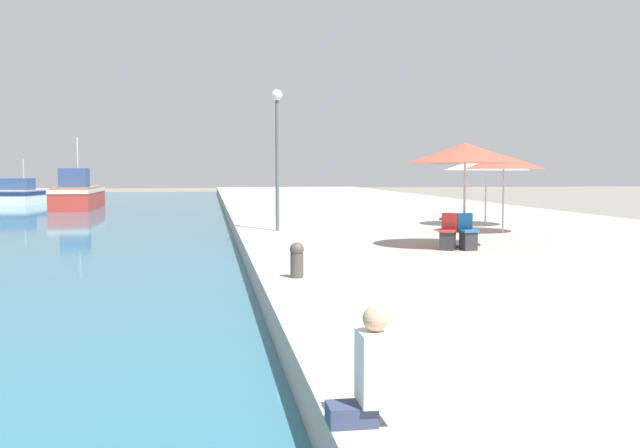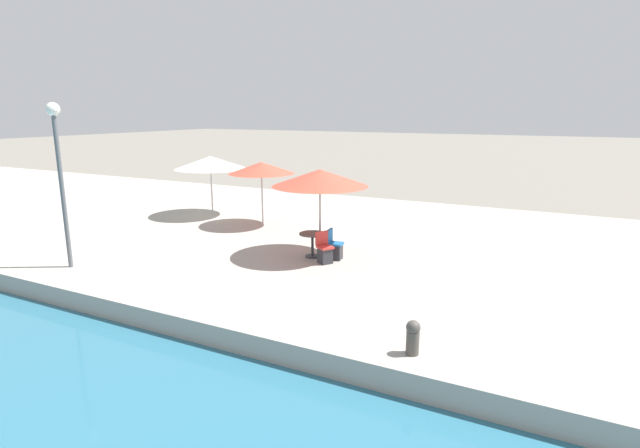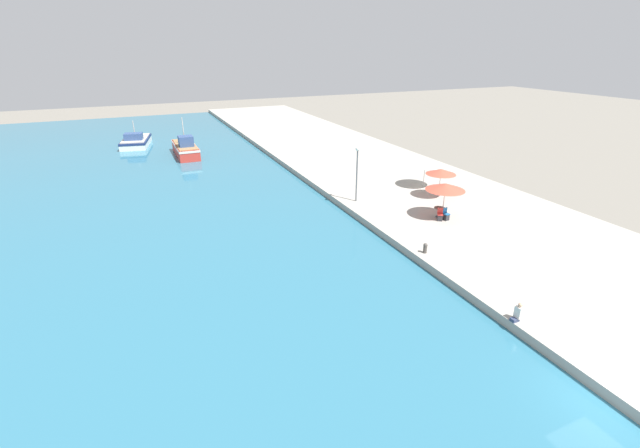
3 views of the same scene
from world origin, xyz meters
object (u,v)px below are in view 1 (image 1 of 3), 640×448
Objects in this scene: fishing_boat_mid at (23,195)px; cafe_table at (455,226)px; cafe_umbrella_pink at (465,153)px; fishing_boat_near at (78,195)px; cafe_chair_right at (468,237)px; mooring_bollard at (297,259)px; cafe_chair_left at (448,237)px; cafe_umbrella_striped at (486,163)px; person_at_quay at (370,372)px; lamppost at (277,135)px; cafe_umbrella_white at (504,162)px.

cafe_table is (19.79, -37.97, 0.38)m from fishing_boat_mid.
fishing_boat_mid is 43.10m from cafe_umbrella_pink.
cafe_chair_right is (14.54, -30.39, -0.07)m from fishing_boat_near.
cafe_umbrella_pink is at bearing 42.17° from mooring_bollard.
fishing_boat_mid reaches higher than cafe_chair_left.
cafe_umbrella_pink is at bearing -38.76° from cafe_table.
fishing_boat_near is at bearing -32.69° from cafe_chair_left.
fishing_boat_near is at bearing 106.02° from mooring_bollard.
mooring_bollard is at bearing -126.04° from cafe_umbrella_striped.
fishing_boat_mid reaches higher than person_at_quay.
cafe_chair_left is 0.20× the size of lamppost.
cafe_table is at bearing -64.37° from fishing_boat_near.
fishing_boat_near is 1.64× the size of lamppost.
cafe_chair_left is at bearing -142.12° from cafe_umbrella_pink.
fishing_boat_mid is 42.82m from cafe_table.
cafe_table is at bearing -127.93° from cafe_umbrella_white.
cafe_umbrella_pink is 13.19m from person_at_quay.
fishing_boat_near is 33.00m from cafe_table.
mooring_bollard is (-8.15, -11.20, -1.88)m from cafe_umbrella_striped.
lamppost reaches higher than cafe_table.
cafe_chair_left is at bearing -19.72° from cafe_chair_right.
fishing_boat_mid is 39.08m from cafe_umbrella_striped.
fishing_boat_mid is at bearing 116.01° from lamppost.
cafe_umbrella_white is at bearing -56.56° from fishing_boat_near.
fishing_boat_mid is at bearing 126.67° from cafe_umbrella_striped.
cafe_umbrella_pink reaches higher than cafe_chair_right.
cafe_umbrella_white reaches higher than person_at_quay.
cafe_chair_left and cafe_chair_right have the same top height.
fishing_boat_mid is at bearing 123.53° from cafe_umbrella_white.
fishing_boat_near is 42.84m from person_at_quay.
lamppost is (0.98, 17.77, 2.69)m from person_at_quay.
lamppost is (15.77, -32.31, 2.94)m from fishing_boat_mid.
fishing_boat_near is at bearing 123.78° from cafe_umbrella_white.
person_at_quay reaches higher than mooring_bollard.
lamppost reaches higher than mooring_bollard.
person_at_quay is at bearing -77.59° from fishing_boat_near.
mooring_bollard is 10.57m from lamppost.
mooring_bollard is (15.15, -42.50, 0.20)m from fishing_boat_mid.
cafe_chair_left is (19.40, -38.58, 0.17)m from fishing_boat_mid.
fishing_boat_near is 11.41× the size of mooring_bollard.
cafe_umbrella_pink is 1.14× the size of cafe_umbrella_white.
cafe_umbrella_white is at bearing -46.07° from fishing_boat_mid.
cafe_umbrella_striped is at bearing 53.96° from mooring_bollard.
cafe_umbrella_pink is 6.84m from mooring_bollard.
fishing_boat_mid is 52.22m from person_at_quay.
cafe_umbrella_white is at bearing 55.11° from cafe_umbrella_pink.
cafe_chair_left is 0.98× the size of person_at_quay.
mooring_bollard is at bearing -74.33° from fishing_boat_near.
cafe_umbrella_pink is 2.15m from cafe_chair_right.
cafe_chair_right is at bearing -82.96° from cafe_table.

